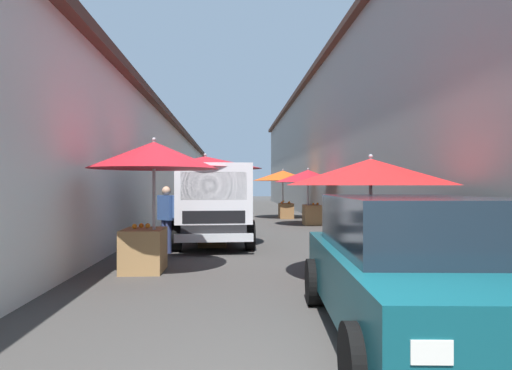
# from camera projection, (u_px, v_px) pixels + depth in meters

# --- Properties ---
(ground) EXTENTS (90.00, 90.00, 0.00)m
(ground) POSITION_uv_depth(u_px,v_px,m) (248.00, 228.00, 16.12)
(ground) COLOR #3D3A38
(building_left_whitewash) EXTENTS (49.80, 7.50, 4.56)m
(building_left_whitewash) POSITION_uv_depth(u_px,v_px,m) (81.00, 168.00, 17.99)
(building_left_whitewash) COLOR silver
(building_left_whitewash) RESTS_ON ground
(building_right_concrete) EXTENTS (49.80, 7.50, 7.06)m
(building_right_concrete) POSITION_uv_depth(u_px,v_px,m) (404.00, 139.00, 18.76)
(building_right_concrete) COLOR gray
(building_right_concrete) RESTS_ON ground
(fruit_stall_near_right) EXTENTS (2.63, 2.63, 2.24)m
(fruit_stall_near_right) POSITION_uv_depth(u_px,v_px,m) (308.00, 180.00, 16.99)
(fruit_stall_near_right) COLOR #9E9EA3
(fruit_stall_near_right) RESTS_ON ground
(fruit_stall_far_right) EXTENTS (2.86, 2.86, 2.34)m
(fruit_stall_far_right) POSITION_uv_depth(u_px,v_px,m) (283.00, 179.00, 20.72)
(fruit_stall_far_right) COLOR #9E9EA3
(fruit_stall_far_right) RESTS_ON ground
(fruit_stall_far_left) EXTENTS (2.31, 2.31, 2.42)m
(fruit_stall_far_left) POSITION_uv_depth(u_px,v_px,m) (152.00, 171.00, 7.80)
(fruit_stall_far_left) COLOR #9E9EA3
(fruit_stall_far_left) RESTS_ON ground
(fruit_stall_mid_lane) EXTENTS (2.77, 2.77, 2.08)m
(fruit_stall_mid_lane) POSITION_uv_depth(u_px,v_px,m) (370.00, 184.00, 7.11)
(fruit_stall_mid_lane) COLOR #9E9EA3
(fruit_stall_mid_lane) RESTS_ON ground
(fruit_stall_near_left) EXTENTS (2.89, 2.89, 2.37)m
(fruit_stall_near_left) POSITION_uv_depth(u_px,v_px,m) (206.00, 173.00, 11.08)
(fruit_stall_near_left) COLOR #9E9EA3
(fruit_stall_near_left) RESTS_ON ground
(hatchback_car) EXTENTS (4.02, 2.15, 1.45)m
(hatchback_car) POSITION_uv_depth(u_px,v_px,m) (414.00, 267.00, 4.43)
(hatchback_car) COLOR #0F4C56
(hatchback_car) RESTS_ON ground
(delivery_truck) EXTENTS (5.00, 2.16, 2.08)m
(delivery_truck) POSITION_uv_depth(u_px,v_px,m) (213.00, 206.00, 11.16)
(delivery_truck) COLOR black
(delivery_truck) RESTS_ON ground
(vendor_by_crates) EXTENTS (0.38, 0.61, 1.67)m
(vendor_by_crates) POSITION_uv_depth(u_px,v_px,m) (189.00, 200.00, 17.71)
(vendor_by_crates) COLOR #665B4C
(vendor_by_crates) RESTS_ON ground
(vendor_in_shade) EXTENTS (0.46, 0.47, 1.54)m
(vendor_in_shade) POSITION_uv_depth(u_px,v_px,m) (166.00, 215.00, 10.10)
(vendor_in_shade) COLOR navy
(vendor_in_shade) RESTS_ON ground
(parked_scooter) EXTENTS (1.69, 0.42, 1.14)m
(parked_scooter) POSITION_uv_depth(u_px,v_px,m) (205.00, 212.00, 18.36)
(parked_scooter) COLOR black
(parked_scooter) RESTS_ON ground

